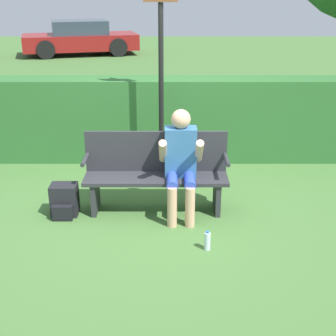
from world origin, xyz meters
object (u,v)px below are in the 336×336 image
object	(u,v)px
backpack	(64,201)
water_bottle	(207,241)
signpost	(161,63)
parked_car	(80,38)
park_bench	(156,172)
person_seated	(180,159)

from	to	relation	value
backpack	water_bottle	distance (m)	1.83
water_bottle	signpost	size ratio (longest dim) A/B	0.08
backpack	parked_car	xyz separation A→B (m)	(-2.12, 13.45, 0.44)
backpack	parked_car	bearing A→B (deg)	98.98
backpack	water_bottle	world-z (taller)	backpack
park_bench	backpack	bearing A→B (deg)	-170.53
park_bench	person_seated	bearing A→B (deg)	-23.49
person_seated	parked_car	distance (m)	13.84
park_bench	backpack	distance (m)	1.15
parked_car	person_seated	bearing A→B (deg)	-89.73
park_bench	person_seated	xyz separation A→B (m)	(0.29, -0.13, 0.22)
signpost	person_seated	bearing A→B (deg)	-79.18
backpack	signpost	xyz separation A→B (m)	(1.15, 1.33, 1.42)
person_seated	signpost	bearing A→B (deg)	100.82
person_seated	signpost	distance (m)	1.58
signpost	parked_car	distance (m)	12.59
signpost	park_bench	bearing A→B (deg)	-92.52
water_bottle	backpack	bearing A→B (deg)	154.35
person_seated	water_bottle	bearing A→B (deg)	-72.82
park_bench	person_seated	size ratio (longest dim) A/B	1.36
person_seated	parked_car	bearing A→B (deg)	104.70
park_bench	signpost	distance (m)	1.60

